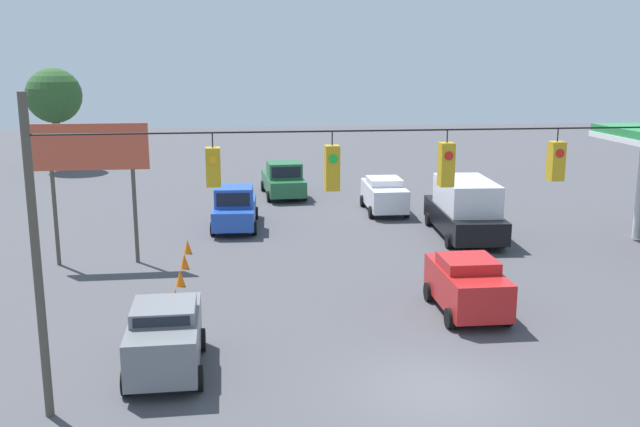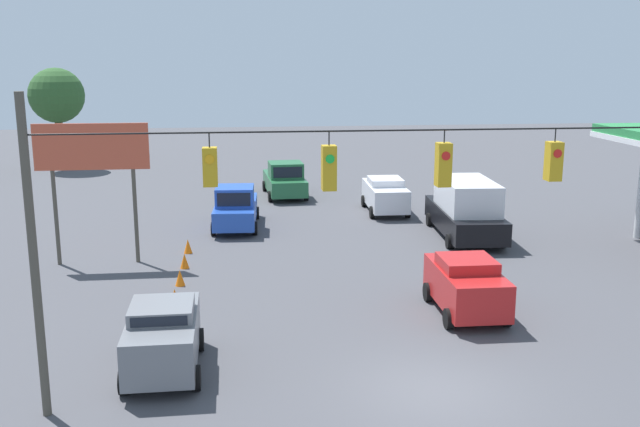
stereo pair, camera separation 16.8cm
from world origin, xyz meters
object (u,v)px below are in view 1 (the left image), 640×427
at_px(pickup_truck_blue_withflow_far, 235,208).
at_px(roadside_billboard, 92,159).
at_px(sedan_white_oncoming_deep, 384,194).
at_px(tree_horizon_left, 54,96).
at_px(traffic_cone_third, 176,298).
at_px(traffic_cone_fourth, 180,278).
at_px(sedan_red_crossing_near, 467,284).
at_px(pickup_truck_green_withflow_deep, 283,180).
at_px(traffic_cone_fifth, 184,261).
at_px(overhead_signal_span, 444,206).
at_px(traffic_cone_nearest, 165,348).
at_px(traffic_cone_second, 173,320).
at_px(traffic_cone_farthest, 188,246).
at_px(box_truck_black_oncoming_far, 465,208).
at_px(sedan_grey_parked_shoulder, 165,336).

relative_size(pickup_truck_blue_withflow_far, roadside_billboard, 0.93).
relative_size(sedan_white_oncoming_deep, tree_horizon_left, 0.62).
distance_m(traffic_cone_third, traffic_cone_fourth, 2.20).
xyz_separation_m(sedan_red_crossing_near, roadside_billboard, (12.89, -7.35, 3.28)).
xyz_separation_m(sedan_red_crossing_near, traffic_cone_third, (9.43, -1.79, -0.67)).
xyz_separation_m(pickup_truck_green_withflow_deep, traffic_cone_fifth, (4.99, 14.49, -0.68)).
relative_size(overhead_signal_span, pickup_truck_blue_withflow_far, 3.56).
distance_m(overhead_signal_span, pickup_truck_green_withflow_deep, 26.43).
relative_size(pickup_truck_blue_withflow_far, traffic_cone_nearest, 8.79).
bearing_deg(traffic_cone_fourth, pickup_truck_green_withflow_deep, -106.71).
bearing_deg(tree_horizon_left, traffic_cone_fourth, 110.18).
relative_size(traffic_cone_nearest, tree_horizon_left, 0.08).
bearing_deg(traffic_cone_fifth, traffic_cone_second, 90.31).
height_order(pickup_truck_green_withflow_deep, traffic_cone_nearest, pickup_truck_green_withflow_deep).
relative_size(sedan_white_oncoming_deep, traffic_cone_second, 7.74).
xyz_separation_m(pickup_truck_blue_withflow_far, traffic_cone_farthest, (2.05, 4.45, -0.68)).
xyz_separation_m(overhead_signal_span, box_truck_black_oncoming_far, (-5.72, -15.18, -3.41)).
height_order(sedan_red_crossing_near, sedan_grey_parked_shoulder, sedan_grey_parked_shoulder).
height_order(traffic_cone_second, traffic_cone_farthest, same).
relative_size(traffic_cone_nearest, roadside_billboard, 0.11).
bearing_deg(tree_horizon_left, pickup_truck_blue_withflow_far, 122.21).
height_order(pickup_truck_green_withflow_deep, tree_horizon_left, tree_horizon_left).
bearing_deg(traffic_cone_third, sedan_red_crossing_near, 169.23).
height_order(overhead_signal_span, roadside_billboard, overhead_signal_span).
height_order(overhead_signal_span, sedan_white_oncoming_deep, overhead_signal_span).
height_order(traffic_cone_nearest, traffic_cone_farthest, same).
height_order(sedan_red_crossing_near, traffic_cone_nearest, sedan_red_crossing_near).
height_order(traffic_cone_farthest, tree_horizon_left, tree_horizon_left).
xyz_separation_m(sedan_grey_parked_shoulder, tree_horizon_left, (10.87, -36.54, 4.40)).
bearing_deg(sedan_grey_parked_shoulder, pickup_truck_blue_withflow_far, -96.88).
xyz_separation_m(sedan_white_oncoming_deep, tree_horizon_left, (20.80, -17.68, 4.40)).
distance_m(traffic_cone_second, traffic_cone_third, 2.05).
distance_m(traffic_cone_fourth, roadside_billboard, 6.24).
bearing_deg(traffic_cone_fifth, tree_horizon_left, -68.28).
height_order(traffic_cone_second, traffic_cone_fifth, same).
relative_size(sedan_grey_parked_shoulder, roadside_billboard, 0.68).
xyz_separation_m(sedan_red_crossing_near, traffic_cone_farthest, (9.40, -8.44, -0.67)).
relative_size(traffic_cone_farthest, tree_horizon_left, 0.08).
bearing_deg(sedan_grey_parked_shoulder, traffic_cone_farthest, -89.52).
distance_m(pickup_truck_blue_withflow_far, pickup_truck_green_withflow_deep, 8.33).
xyz_separation_m(box_truck_black_oncoming_far, traffic_cone_second, (12.53, 10.03, -1.04)).
height_order(sedan_white_oncoming_deep, roadside_billboard, roadside_billboard).
bearing_deg(pickup_truck_green_withflow_deep, traffic_cone_third, 75.11).
bearing_deg(traffic_cone_second, traffic_cone_third, -88.10).
bearing_deg(traffic_cone_third, pickup_truck_blue_withflow_far, -100.62).
bearing_deg(pickup_truck_blue_withflow_far, tree_horizon_left, -57.79).
relative_size(pickup_truck_green_withflow_deep, traffic_cone_fourth, 9.13).
bearing_deg(traffic_cone_fifth, pickup_truck_green_withflow_deep, -109.01).
height_order(sedan_white_oncoming_deep, box_truck_black_oncoming_far, box_truck_black_oncoming_far).
bearing_deg(sedan_white_oncoming_deep, traffic_cone_farthest, 35.42).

